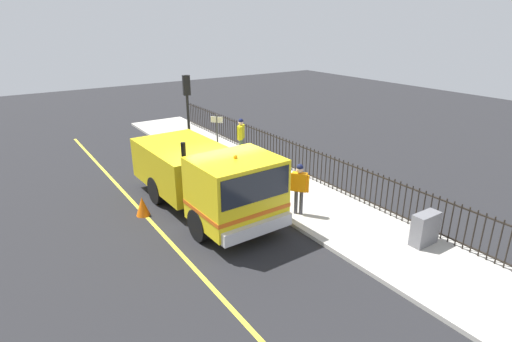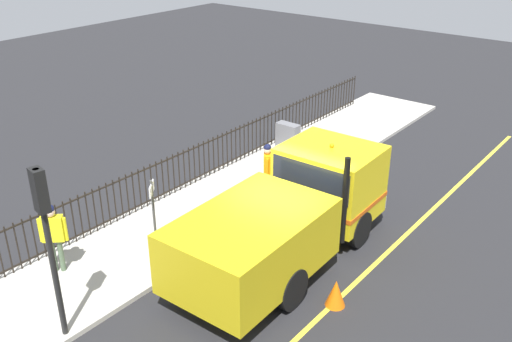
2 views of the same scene
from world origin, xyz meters
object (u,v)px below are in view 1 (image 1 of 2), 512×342
Objects in this scene: utility_cabinet at (425,229)px; street_sign at (217,138)px; traffic_cone at (142,206)px; pedestrian_distant at (241,133)px; worker_standing at (299,184)px; work_truck at (208,176)px; traffic_light_near at (187,100)px.

utility_cabinet is 0.38× the size of street_sign.
street_sign is at bearing 24.53° from traffic_cone.
street_sign is at bearing -8.48° from pedestrian_distant.
street_sign reaches higher than worker_standing.
pedestrian_distant is (3.85, 4.16, -0.12)m from work_truck.
traffic_cone is at bearing 59.09° from traffic_light_near.
traffic_light_near is (1.87, 5.37, 1.41)m from work_truck.
pedestrian_distant is (1.59, 6.02, 0.04)m from worker_standing.
work_truck is 1.79× the size of traffic_light_near.
traffic_light_near is 1.50× the size of street_sign.
utility_cabinet is (2.09, -10.64, -2.15)m from traffic_light_near.
work_truck is 5.67m from pedestrian_distant.
street_sign is at bearing 104.34° from utility_cabinet.
worker_standing is (2.26, -1.86, -0.16)m from work_truck.
street_sign is (-1.95, -1.37, 0.44)m from pedestrian_distant.
traffic_light_near is (-0.39, 7.23, 1.58)m from worker_standing.
work_truck reaches higher than street_sign.
traffic_cone is at bearing -15.24° from pedestrian_distant.
utility_cabinet is at bearing -47.37° from traffic_cone.
utility_cabinet is at bearing 47.02° from pedestrian_distant.
pedestrian_distant is 6.57m from traffic_cone.
pedestrian_distant is 2.76× the size of traffic_cone.
traffic_light_near is 2.80m from street_sign.
traffic_cone is at bearing 17.83° from worker_standing.
traffic_cone is (-1.87, 1.06, -1.00)m from work_truck.
worker_standing is 0.96× the size of pedestrian_distant.
worker_standing is at bearing 103.20° from traffic_light_near.
pedestrian_distant is at bearing -51.67° from worker_standing.
street_sign is (-0.36, 4.65, 0.48)m from worker_standing.
street_sign is (1.90, 2.79, 0.31)m from work_truck.
traffic_light_near is (-1.98, 1.20, 1.54)m from pedestrian_distant.
traffic_cone is 0.26× the size of street_sign.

